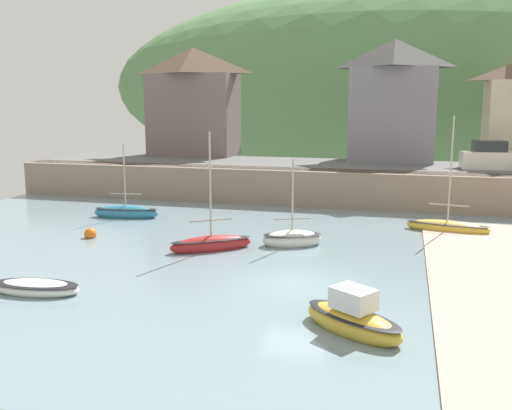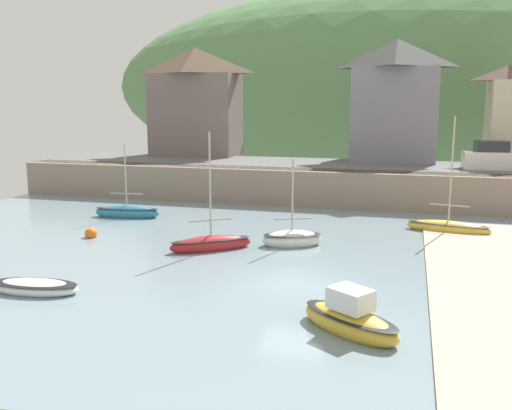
# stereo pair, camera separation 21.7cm
# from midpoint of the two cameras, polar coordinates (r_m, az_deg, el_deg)

# --- Properties ---
(quay_seawall) EXTENTS (48.00, 9.40, 2.40)m
(quay_seawall) POSITION_cam_midpoint_polar(r_m,az_deg,el_deg) (38.71, 8.81, 2.00)
(quay_seawall) COLOR gray
(quay_seawall) RESTS_ON ground
(hillside_backdrop) EXTENTS (80.00, 44.00, 25.49)m
(hillside_backdrop) POSITION_cam_midpoint_polar(r_m,az_deg,el_deg) (75.82, 15.67, 11.53)
(hillside_backdrop) COLOR #598753
(hillside_backdrop) RESTS_ON ground
(waterfront_building_left) EXTENTS (7.53, 4.40, 9.05)m
(waterfront_building_left) POSITION_cam_midpoint_polar(r_m,az_deg,el_deg) (49.16, -6.48, 10.44)
(waterfront_building_left) COLOR slate
(waterfront_building_left) RESTS_ON ground
(waterfront_building_centre) EXTENTS (6.64, 6.00, 9.29)m
(waterfront_building_centre) POSITION_cam_midpoint_polar(r_m,az_deg,el_deg) (45.81, 13.59, 10.37)
(waterfront_building_centre) COLOR gray
(waterfront_building_centre) RESTS_ON ground
(fishing_boat_green) EXTENTS (3.24, 2.44, 4.49)m
(fishing_boat_green) POSITION_cam_midpoint_polar(r_m,az_deg,el_deg) (27.69, 3.45, -3.45)
(fishing_boat_green) COLOR silver
(fishing_boat_green) RESTS_ON ground
(sailboat_blue_trim) EXTENTS (3.55, 1.59, 0.61)m
(sailboat_blue_trim) POSITION_cam_midpoint_polar(r_m,az_deg,el_deg) (22.52, -21.70, -7.77)
(sailboat_blue_trim) COLOR white
(sailboat_blue_trim) RESTS_ON ground
(motorboat_with_cabin) EXTENTS (3.80, 3.13, 5.79)m
(motorboat_with_cabin) POSITION_cam_midpoint_polar(r_m,az_deg,el_deg) (26.85, -4.80, -3.92)
(motorboat_with_cabin) COLOR #A82226
(motorboat_with_cabin) RESTS_ON ground
(dinghy_open_wooden) EXTENTS (4.52, 1.90, 6.41)m
(dinghy_open_wooden) POSITION_cam_midpoint_polar(r_m,az_deg,el_deg) (32.17, 18.63, -2.08)
(dinghy_open_wooden) COLOR gold
(dinghy_open_wooden) RESTS_ON ground
(sailboat_far_left) EXTENTS (3.68, 3.09, 1.59)m
(sailboat_far_left) POSITION_cam_midpoint_polar(r_m,az_deg,el_deg) (17.78, 9.43, -11.36)
(sailboat_far_left) COLOR gold
(sailboat_far_left) RESTS_ON ground
(sailboat_tall_mast) EXTENTS (4.14, 1.59, 4.71)m
(sailboat_tall_mast) POSITION_cam_midpoint_polar(r_m,az_deg,el_deg) (35.20, -13.21, -0.72)
(sailboat_tall_mast) COLOR teal
(sailboat_tall_mast) RESTS_ON ground
(parked_car_near_slipway) EXTENTS (4.21, 2.00, 1.95)m
(parked_car_near_slipway) POSITION_cam_midpoint_polar(r_m,az_deg,el_deg) (41.83, 22.62, 4.49)
(parked_car_near_slipway) COLOR silver
(parked_car_near_slipway) RESTS_ON ground
(mooring_buoy) EXTENTS (0.64, 0.64, 0.64)m
(mooring_buoy) POSITION_cam_midpoint_polar(r_m,az_deg,el_deg) (30.46, -16.64, -2.83)
(mooring_buoy) COLOR orange
(mooring_buoy) RESTS_ON ground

